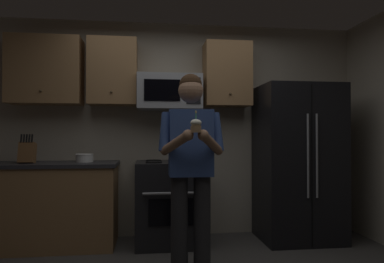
{
  "coord_description": "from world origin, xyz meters",
  "views": [
    {
      "loc": [
        -0.4,
        -2.64,
        1.21
      ],
      "look_at": [
        -0.01,
        0.44,
        1.25
      ],
      "focal_mm": 33.06,
      "sensor_mm": 36.0,
      "label": 1
    }
  ],
  "objects": [
    {
      "name": "wall_back",
      "position": [
        0.0,
        1.75,
        1.3
      ],
      "size": [
        4.4,
        0.1,
        2.6
      ],
      "primitive_type": "cube",
      "color": "#B7AD99",
      "rests_on": "ground"
    },
    {
      "name": "oven_range",
      "position": [
        -0.15,
        1.36,
        0.46
      ],
      "size": [
        0.76,
        0.7,
        0.93
      ],
      "color": "black",
      "rests_on": "ground"
    },
    {
      "name": "microwave",
      "position": [
        -0.15,
        1.48,
        1.72
      ],
      "size": [
        0.74,
        0.41,
        0.4
      ],
      "color": "#9EA0A5"
    },
    {
      "name": "refrigerator",
      "position": [
        1.35,
        1.32,
        0.9
      ],
      "size": [
        0.9,
        0.75,
        1.8
      ],
      "color": "black",
      "rests_on": "ground"
    },
    {
      "name": "cabinet_row_upper",
      "position": [
        -0.72,
        1.53,
        1.95
      ],
      "size": [
        2.78,
        0.36,
        0.76
      ],
      "color": "#9E7247"
    },
    {
      "name": "counter_left",
      "position": [
        -1.45,
        1.38,
        0.46
      ],
      "size": [
        1.44,
        0.66,
        0.92
      ],
      "color": "#9E7247",
      "rests_on": "ground"
    },
    {
      "name": "knife_block",
      "position": [
        -1.68,
        1.33,
        1.04
      ],
      "size": [
        0.16,
        0.15,
        0.32
      ],
      "color": "brown",
      "rests_on": "counter_left"
    },
    {
      "name": "bowl_large_white",
      "position": [
        -1.1,
        1.43,
        0.97
      ],
      "size": [
        0.2,
        0.2,
        0.09
      ],
      "color": "white",
      "rests_on": "counter_left"
    },
    {
      "name": "person",
      "position": [
        -0.02,
        0.43,
        1.0
      ],
      "size": [
        0.6,
        0.48,
        1.76
      ],
      "color": "#262628",
      "rests_on": "ground"
    },
    {
      "name": "cupcake",
      "position": [
        -0.02,
        0.1,
        1.29
      ],
      "size": [
        0.09,
        0.09,
        0.17
      ],
      "color": "#A87F56"
    }
  ]
}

